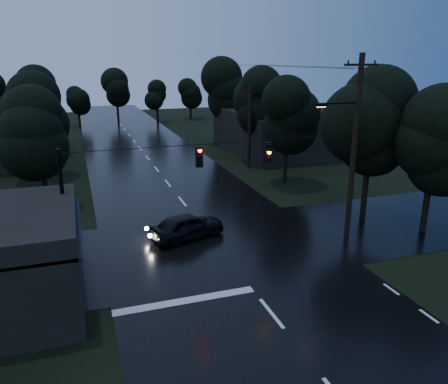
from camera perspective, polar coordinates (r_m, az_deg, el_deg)
main_road at (r=40.48m, az=-8.80°, el=2.94°), size 12.00×120.00×0.02m
cross_street at (r=23.83m, az=-0.91°, el=-6.99°), size 60.00×9.00×0.02m
building_far_right at (r=48.05m, az=6.97°, el=7.90°), size 10.00×14.00×4.40m
utility_pole_main at (r=24.64m, az=16.50°, el=5.94°), size 3.50×0.30×10.00m
utility_pole_far at (r=40.09m, az=3.35°, el=8.63°), size 2.00×0.30×7.50m
anchor_pole_left at (r=20.85m, az=-20.09°, el=-2.79°), size 0.18×0.18×6.00m
span_signals at (r=21.47m, az=1.28°, el=5.05°), size 15.00×0.37×1.12m
tree_corner_near at (r=27.64m, az=18.70°, el=8.43°), size 4.48×4.48×9.44m
tree_corner_far at (r=26.82m, az=25.83°, el=5.76°), size 3.92×3.92×8.26m
tree_left_a at (r=31.14m, az=-23.12°, el=7.44°), size 3.92×3.92×8.26m
tree_left_b at (r=39.05m, az=-23.37°, el=9.65°), size 4.20×4.20×8.85m
tree_left_c at (r=49.00m, az=-23.39°, el=11.31°), size 4.48×4.48×9.44m
tree_right_a at (r=34.73m, az=8.26°, el=10.09°), size 4.20×4.20×8.85m
tree_right_b at (r=42.17m, az=4.03°, el=11.93°), size 4.48×4.48×9.44m
tree_right_c at (r=51.67m, az=0.27°, el=13.31°), size 4.76×4.76×10.03m
car at (r=24.58m, az=-4.84°, el=-4.43°), size 4.63×2.97×1.47m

